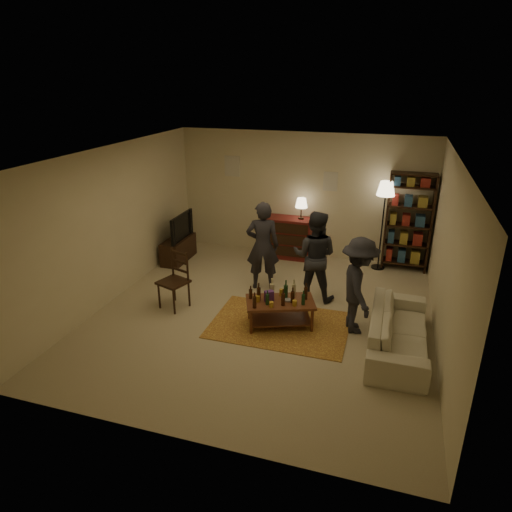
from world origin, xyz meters
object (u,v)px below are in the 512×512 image
at_px(coffee_table, 279,303).
at_px(person_left, 263,246).
at_px(sofa, 399,331).
at_px(tv_stand, 178,244).
at_px(dining_chair, 176,277).
at_px(bookshelf, 408,221).
at_px(person_right, 315,256).
at_px(dresser, 289,237).
at_px(person_by_sofa, 358,286).
at_px(floor_lamp, 385,195).

distance_m(coffee_table, person_left, 1.52).
distance_m(sofa, person_left, 2.94).
bearing_deg(tv_stand, dining_chair, -64.65).
bearing_deg(sofa, bookshelf, -0.82).
relative_size(tv_stand, person_left, 0.63).
bearing_deg(person_right, bookshelf, -127.29).
bearing_deg(person_right, dining_chair, 26.64).
bearing_deg(dresser, sofa, -52.46).
bearing_deg(person_by_sofa, person_left, 42.44).
distance_m(bookshelf, sofa, 3.26).
bearing_deg(person_left, dining_chair, 28.76).
relative_size(dresser, bookshelf, 0.67).
bearing_deg(person_right, tv_stand, -14.29).
distance_m(tv_stand, floor_lamp, 4.44).
xyz_separation_m(bookshelf, floor_lamp, (-0.50, -0.13, 0.54)).
relative_size(coffee_table, floor_lamp, 0.66).
bearing_deg(floor_lamp, tv_stand, -168.55).
relative_size(dining_chair, tv_stand, 0.98).
relative_size(floor_lamp, person_left, 1.09).
height_order(dresser, person_right, person_right).
bearing_deg(person_right, person_by_sofa, 135.04).
bearing_deg(tv_stand, bookshelf, 11.80).
bearing_deg(sofa, floor_lamp, 8.39).
xyz_separation_m(sofa, person_by_sofa, (-0.66, 0.37, 0.47)).
bearing_deg(sofa, tv_stand, 64.66).
bearing_deg(sofa, person_left, 60.21).
xyz_separation_m(floor_lamp, sofa, (0.45, -3.05, -1.27)).
bearing_deg(coffee_table, tv_stand, 143.66).
height_order(tv_stand, person_by_sofa, person_by_sofa).
height_order(sofa, person_right, person_right).
height_order(tv_stand, bookshelf, bookshelf).
distance_m(dining_chair, person_right, 2.46).
bearing_deg(person_left, floor_lamp, -157.14).
height_order(sofa, person_left, person_left).
relative_size(sofa, person_by_sofa, 1.34).
xyz_separation_m(dining_chair, person_by_sofa, (3.07, 0.10, 0.23)).
height_order(floor_lamp, person_by_sofa, floor_lamp).
bearing_deg(bookshelf, floor_lamp, -165.29).
xyz_separation_m(dining_chair, sofa, (3.73, -0.27, -0.24)).
height_order(dresser, person_left, person_left).
xyz_separation_m(dining_chair, tv_stand, (-0.92, 1.93, -0.16)).
height_order(person_right, person_by_sofa, person_right).
xyz_separation_m(tv_stand, person_by_sofa, (3.99, -1.83, 0.39)).
relative_size(bookshelf, person_left, 1.19).
xyz_separation_m(tv_stand, dresser, (2.25, 0.91, 0.09)).
xyz_separation_m(bookshelf, sofa, (-0.05, -3.18, -0.73)).
distance_m(coffee_table, sofa, 1.85).
bearing_deg(coffee_table, dining_chair, 176.23).
bearing_deg(person_by_sofa, dining_chair, 74.31).
bearing_deg(bookshelf, person_by_sofa, -103.99).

